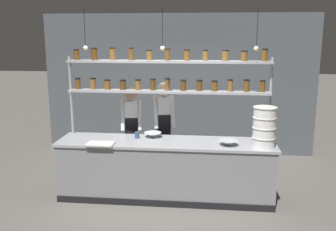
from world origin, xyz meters
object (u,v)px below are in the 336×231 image
at_px(chef_left, 132,128).
at_px(cutting_board, 101,144).
at_px(prep_bowl_center_front, 228,143).
at_px(container_stack, 264,127).
at_px(serving_cup_front, 137,135).
at_px(spice_shelf_unit, 167,79).
at_px(prep_bowl_near_left, 153,135).
at_px(chef_center, 164,125).

relative_size(chef_left, cutting_board, 4.15).
height_order(cutting_board, prep_bowl_center_front, prep_bowl_center_front).
height_order(chef_left, prep_bowl_center_front, chef_left).
relative_size(container_stack, serving_cup_front, 5.80).
bearing_deg(spice_shelf_unit, prep_bowl_center_front, -25.26).
xyz_separation_m(spice_shelf_unit, prep_bowl_near_left, (-0.22, -0.12, -0.89)).
xyz_separation_m(container_stack, cutting_board, (-2.41, -0.15, -0.29)).
xyz_separation_m(chef_center, container_stack, (1.57, -0.85, 0.21)).
bearing_deg(container_stack, prep_bowl_center_front, 177.74).
height_order(chef_center, container_stack, chef_center).
xyz_separation_m(chef_left, prep_bowl_center_front, (1.62, -0.77, 0.00)).
bearing_deg(container_stack, spice_shelf_unit, 162.08).
bearing_deg(prep_bowl_near_left, chef_left, 134.81).
distance_m(cutting_board, prep_bowl_near_left, 0.87).
bearing_deg(chef_left, serving_cup_front, -80.80).
height_order(chef_center, cutting_board, chef_center).
height_order(chef_center, prep_bowl_center_front, chef_center).
bearing_deg(serving_cup_front, prep_bowl_center_front, -9.68).
bearing_deg(chef_center, chef_left, 171.06).
relative_size(cutting_board, prep_bowl_center_front, 1.40).
bearing_deg(prep_bowl_center_front, spice_shelf_unit, 154.74).
xyz_separation_m(chef_left, serving_cup_front, (0.19, -0.53, 0.01)).
relative_size(spice_shelf_unit, prep_bowl_center_front, 11.31).
height_order(chef_left, container_stack, chef_left).
height_order(spice_shelf_unit, serving_cup_front, spice_shelf_unit).
bearing_deg(chef_center, spice_shelf_unit, -89.00).
height_order(prep_bowl_near_left, serving_cup_front, serving_cup_front).
relative_size(spice_shelf_unit, chef_center, 1.86).
xyz_separation_m(chef_left, prep_bowl_near_left, (0.44, -0.44, 0.00)).
height_order(spice_shelf_unit, container_stack, spice_shelf_unit).
height_order(chef_left, chef_center, chef_center).
xyz_separation_m(chef_center, serving_cup_front, (-0.36, -0.58, -0.04)).
height_order(prep_bowl_near_left, prep_bowl_center_front, prep_bowl_center_front).
bearing_deg(container_stack, chef_left, 159.62).
bearing_deg(prep_bowl_near_left, prep_bowl_center_front, -15.55).
xyz_separation_m(prep_bowl_center_front, serving_cup_front, (-1.43, 0.24, 0.01)).
bearing_deg(serving_cup_front, spice_shelf_unit, 24.31).
bearing_deg(container_stack, prep_bowl_near_left, 168.30).
distance_m(chef_left, container_stack, 2.28).
distance_m(chef_left, serving_cup_front, 0.56).
bearing_deg(cutting_board, container_stack, 3.47).
xyz_separation_m(cutting_board, prep_bowl_near_left, (0.72, 0.50, 0.03)).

